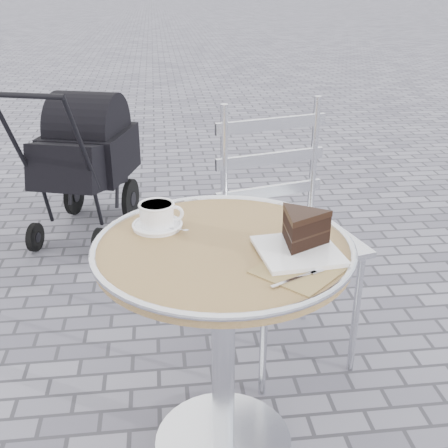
{
  "coord_description": "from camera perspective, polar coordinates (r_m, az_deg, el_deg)",
  "views": [
    {
      "loc": [
        -0.16,
        -1.36,
        1.41
      ],
      "look_at": [
        0.01,
        0.03,
        0.78
      ],
      "focal_mm": 45.0,
      "sensor_mm": 36.0,
      "label": 1
    }
  ],
  "objects": [
    {
      "name": "bistro_chair",
      "position": [
        2.12,
        5.58,
        2.04
      ],
      "size": [
        0.54,
        0.54,
        0.98
      ],
      "rotation": [
        0.0,
        0.0,
        0.25
      ],
      "color": "silver",
      "rests_on": "ground"
    },
    {
      "name": "ground",
      "position": [
        1.97,
        -0.07,
        -21.58
      ],
      "size": [
        80.0,
        80.0,
        0.0
      ],
      "primitive_type": "plane",
      "color": "slate",
      "rests_on": "ground"
    },
    {
      "name": "cake_plate_set",
      "position": [
        1.49,
        7.84,
        -0.97
      ],
      "size": [
        0.26,
        0.33,
        0.11
      ],
      "rotation": [
        0.0,
        0.0,
        0.11
      ],
      "color": "#947751",
      "rests_on": "cafe_table"
    },
    {
      "name": "baby_stroller",
      "position": [
        3.31,
        -14.02,
        6.01
      ],
      "size": [
        0.63,
        0.95,
        0.91
      ],
      "rotation": [
        0.0,
        0.0,
        -0.29
      ],
      "color": "black",
      "rests_on": "ground"
    },
    {
      "name": "cafe_table",
      "position": [
        1.61,
        -0.08,
        -7.38
      ],
      "size": [
        0.72,
        0.72,
        0.74
      ],
      "color": "silver",
      "rests_on": "ground"
    },
    {
      "name": "cappuccino_set",
      "position": [
        1.63,
        -6.76,
        0.73
      ],
      "size": [
        0.15,
        0.14,
        0.07
      ],
      "rotation": [
        0.0,
        0.0,
        -0.01
      ],
      "color": "white",
      "rests_on": "cafe_table"
    }
  ]
}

